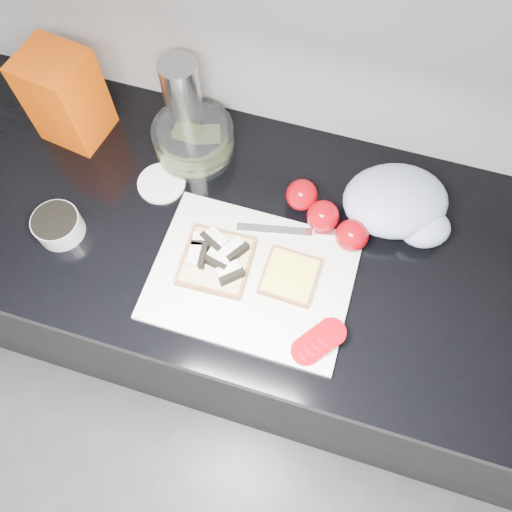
{
  "coord_description": "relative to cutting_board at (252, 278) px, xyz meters",
  "views": [
    {
      "loc": [
        0.23,
        0.72,
        1.84
      ],
      "look_at": [
        0.11,
        1.12,
        0.95
      ],
      "focal_mm": 35.0,
      "sensor_mm": 36.0,
      "label": 1
    }
  ],
  "objects": [
    {
      "name": "steel_canister",
      "position": [
        -0.26,
        0.32,
        0.09
      ],
      "size": [
        0.08,
        0.08,
        0.2
      ],
      "primitive_type": "cylinder",
      "color": "#A8A9AD",
      "rests_on": "countertop"
    },
    {
      "name": "glass_bowl",
      "position": [
        -0.22,
        0.27,
        0.03
      ],
      "size": [
        0.18,
        0.18,
        0.08
      ],
      "rotation": [
        0.0,
        0.0,
        -0.01
      ],
      "color": "silver",
      "rests_on": "countertop"
    },
    {
      "name": "bread_left",
      "position": [
        -0.08,
        0.01,
        0.02
      ],
      "size": [
        0.15,
        0.15,
        0.04
      ],
      "rotation": [
        0.0,
        0.0,
        0.04
      ],
      "color": "beige",
      "rests_on": "cutting_board"
    },
    {
      "name": "tub_lid",
      "position": [
        -0.26,
        0.16,
        -0.0
      ],
      "size": [
        0.13,
        0.13,
        0.01
      ],
      "primitive_type": "cylinder",
      "rotation": [
        0.0,
        0.0,
        0.24
      ],
      "color": "white",
      "rests_on": "countertop"
    },
    {
      "name": "grocery_bag",
      "position": [
        0.25,
        0.23,
        0.04
      ],
      "size": [
        0.27,
        0.24,
        0.1
      ],
      "rotation": [
        0.0,
        0.0,
        0.37
      ],
      "color": "silver",
      "rests_on": "countertop"
    },
    {
      "name": "cutting_board",
      "position": [
        0.0,
        0.0,
        0.0
      ],
      "size": [
        0.4,
        0.3,
        0.01
      ],
      "primitive_type": "cube",
      "color": "silver",
      "rests_on": "countertop"
    },
    {
      "name": "bread_right",
      "position": [
        0.07,
        0.02,
        0.01
      ],
      "size": [
        0.12,
        0.12,
        0.02
      ],
      "rotation": [
        0.0,
        0.0,
        -0.03
      ],
      "color": "beige",
      "rests_on": "cutting_board"
    },
    {
      "name": "countertop",
      "position": [
        -0.11,
        0.11,
        -0.03
      ],
      "size": [
        3.5,
        0.64,
        0.04
      ],
      "primitive_type": "cube",
      "color": "black",
      "rests_on": "base_cabinet"
    },
    {
      "name": "base_cabinet",
      "position": [
        -0.11,
        0.11,
        -0.48
      ],
      "size": [
        3.5,
        0.6,
        0.86
      ],
      "primitive_type": "cube",
      "color": "black",
      "rests_on": "ground"
    },
    {
      "name": "knife",
      "position": [
        0.08,
        0.13,
        0.01
      ],
      "size": [
        0.24,
        0.06,
        0.01
      ],
      "rotation": [
        0.0,
        0.0,
        0.2
      ],
      "color": "silver",
      "rests_on": "cutting_board"
    },
    {
      "name": "bread_bag",
      "position": [
        -0.5,
        0.25,
        0.1
      ],
      "size": [
        0.15,
        0.14,
        0.21
      ],
      "primitive_type": "cube",
      "rotation": [
        0.0,
        0.0,
        -0.16
      ],
      "color": "#FA5604",
      "rests_on": "countertop"
    },
    {
      "name": "tomato_slices",
      "position": [
        0.16,
        -0.09,
        0.02
      ],
      "size": [
        0.11,
        0.12,
        0.02
      ],
      "rotation": [
        0.0,
        0.0,
        0.42
      ],
      "color": "#9A030C",
      "rests_on": "cutting_board"
    },
    {
      "name": "seed_tub",
      "position": [
        -0.42,
        -0.01,
        0.02
      ],
      "size": [
        0.1,
        0.1,
        0.05
      ],
      "color": "#9FA4A4",
      "rests_on": "countertop"
    },
    {
      "name": "whole_tomatoes",
      "position": [
        0.11,
        0.17,
        0.03
      ],
      "size": [
        0.19,
        0.13,
        0.07
      ],
      "rotation": [
        0.0,
        0.0,
        -0.05
      ],
      "color": "#9A030C",
      "rests_on": "countertop"
    }
  ]
}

